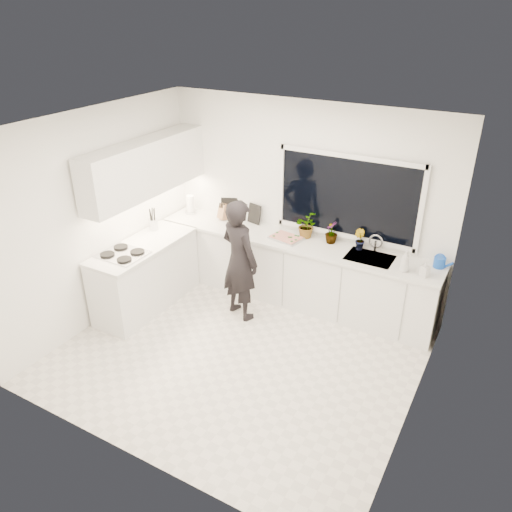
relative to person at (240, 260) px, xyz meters
The scene contains 25 objects.
floor 1.21m from the person, 60.42° to the right, with size 4.00×3.50×0.02m, color beige.
wall_back 1.21m from the person, 66.51° to the left, with size 4.00×0.02×2.70m, color white.
wall_left 1.83m from the person, 154.17° to the right, with size 0.02×3.50×2.70m, color white.
wall_right 2.61m from the person, 17.35° to the right, with size 0.02×3.50×2.70m, color white.
ceiling 2.09m from the person, 60.42° to the right, with size 4.00×3.50×0.02m, color white.
window 1.59m from the person, 42.95° to the left, with size 1.80×0.02×1.00m, color black.
base_cabinets_back 0.89m from the person, 57.75° to the left, with size 3.92×0.58×0.88m, color white.
base_cabinets_left 1.36m from the person, 161.52° to the right, with size 0.58×1.60×0.88m, color white.
countertop_back 0.81m from the person, 57.37° to the left, with size 3.94×0.62×0.04m, color silver.
countertop_left 1.31m from the person, 161.52° to the right, with size 0.62×1.60×0.04m, color silver.
upper_cabinets 1.71m from the person, behind, with size 0.34×2.10×0.70m, color white.
sink 1.64m from the person, 24.84° to the left, with size 0.58×0.42×0.14m, color silver.
faucet 1.74m from the person, 30.87° to the left, with size 0.03×0.03×0.22m, color silver.
stovetop 1.48m from the person, 148.73° to the right, with size 0.56×0.48×0.03m, color black.
person is the anchor object (origin of this frame).
pizza_tray 0.75m from the person, 62.95° to the left, with size 0.41×0.31×0.03m, color silver.
pizza 0.75m from the person, 62.95° to the left, with size 0.38×0.27×0.01m, color red.
watering_can 2.44m from the person, 20.35° to the left, with size 0.14×0.14×0.13m, color blue.
paper_towel_roll 1.56m from the person, 149.25° to the left, with size 0.11×0.11×0.26m, color white.
knife_block 1.15m from the person, 132.84° to the left, with size 0.13×0.10×0.22m, color olive.
utensil_crock 1.43m from the person, behind, with size 0.13×0.13×0.16m, color silver.
picture_frame_large 1.01m from the person, 108.11° to the left, with size 0.22×0.02×0.28m, color black.
picture_frame_small 1.20m from the person, 127.92° to the left, with size 0.25×0.02×0.30m, color black.
herb_plants 1.12m from the person, 51.08° to the left, with size 1.04×0.40×0.34m.
soap_bottles 2.10m from the person, 14.87° to the left, with size 0.36×0.12×0.27m.
Camera 1 is at (2.51, -4.05, 3.77)m, focal length 35.00 mm.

